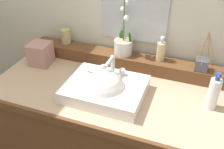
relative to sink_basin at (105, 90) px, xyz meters
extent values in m
cube|color=brown|center=(0.03, 0.08, -0.49)|extent=(1.37, 0.61, 0.84)
cube|color=tan|center=(0.03, 0.08, -0.05)|extent=(1.39, 0.63, 0.04)
cube|color=brown|center=(0.03, -0.24, -0.05)|extent=(1.39, 0.02, 0.04)
cube|color=brown|center=(0.03, 0.32, 0.00)|extent=(1.31, 0.12, 0.08)
cube|color=white|center=(0.00, 0.01, 0.00)|extent=(0.41, 0.32, 0.07)
sphere|color=white|center=(0.00, -0.01, 0.00)|extent=(0.23, 0.23, 0.23)
cylinder|color=silver|center=(0.00, 0.12, 0.08)|extent=(0.02, 0.02, 0.10)
cylinder|color=silver|center=(0.00, 0.07, 0.13)|extent=(0.02, 0.11, 0.02)
sphere|color=silver|center=(0.00, 0.12, 0.13)|extent=(0.03, 0.03, 0.03)
cylinder|color=silver|center=(-0.06, 0.12, 0.05)|extent=(0.03, 0.03, 0.04)
cylinder|color=silver|center=(0.05, 0.12, 0.05)|extent=(0.03, 0.03, 0.04)
ellipsoid|color=beige|center=(-0.11, 0.10, 0.05)|extent=(0.07, 0.04, 0.02)
cylinder|color=silver|center=(-0.01, 0.34, 0.09)|extent=(0.11, 0.11, 0.09)
cylinder|color=tan|center=(-0.01, 0.34, 0.13)|extent=(0.10, 0.10, 0.01)
cylinder|color=#476B38|center=(-0.01, 0.34, 0.27)|extent=(0.01, 0.01, 0.26)
ellipsoid|color=#387033|center=(-0.03, 0.37, 0.15)|extent=(0.04, 0.04, 0.08)
ellipsoid|color=#387033|center=(0.03, 0.34, 0.15)|extent=(0.03, 0.03, 0.08)
ellipsoid|color=#387033|center=(0.03, 0.35, 0.15)|extent=(0.03, 0.03, 0.09)
sphere|color=white|center=(0.01, 0.33, 0.28)|extent=(0.03, 0.03, 0.03)
sphere|color=white|center=(-0.02, 0.35, 0.32)|extent=(0.03, 0.03, 0.03)
sphere|color=white|center=(0.00, 0.35, 0.36)|extent=(0.03, 0.03, 0.03)
cylinder|color=#D5B788|center=(0.22, 0.34, 0.10)|extent=(0.05, 0.05, 0.11)
cylinder|color=silver|center=(0.22, 0.34, 0.16)|extent=(0.02, 0.02, 0.02)
cylinder|color=silver|center=(0.22, 0.34, 0.18)|extent=(0.02, 0.02, 0.02)
cylinder|color=silver|center=(0.22, 0.33, 0.19)|extent=(0.01, 0.03, 0.01)
cylinder|color=tan|center=(-0.42, 0.35, 0.09)|extent=(0.06, 0.06, 0.10)
cube|color=#484B55|center=(0.46, 0.31, 0.08)|extent=(0.07, 0.07, 0.07)
cylinder|color=#9E7A4C|center=(0.49, 0.31, 0.19)|extent=(0.07, 0.01, 0.18)
cylinder|color=#9E7A4C|center=(0.47, 0.32, 0.18)|extent=(0.04, 0.03, 0.16)
cylinder|color=#9E7A4C|center=(0.46, 0.32, 0.18)|extent=(0.01, 0.03, 0.15)
cylinder|color=#9E7A4C|center=(0.44, 0.31, 0.18)|extent=(0.03, 0.01, 0.15)
cylinder|color=#9E7A4C|center=(0.44, 0.30, 0.18)|extent=(0.04, 0.02, 0.15)
cylinder|color=#9E7A4C|center=(0.46, 0.28, 0.17)|extent=(0.01, 0.05, 0.14)
cylinder|color=#9E7A4C|center=(0.48, 0.28, 0.19)|extent=(0.05, 0.05, 0.17)
cylinder|color=white|center=(0.53, 0.10, 0.05)|extent=(0.06, 0.06, 0.16)
cylinder|color=#2E4089|center=(0.53, 0.10, 0.14)|extent=(0.02, 0.02, 0.02)
cylinder|color=#2E4089|center=(0.53, 0.10, 0.16)|extent=(0.03, 0.03, 0.02)
cylinder|color=#2E4089|center=(0.53, 0.08, 0.16)|extent=(0.01, 0.03, 0.01)
cube|color=tan|center=(-0.51, 0.17, 0.03)|extent=(0.14, 0.14, 0.14)
camera|label=1|loc=(0.40, -0.98, 0.80)|focal=40.18mm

